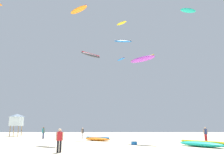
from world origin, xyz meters
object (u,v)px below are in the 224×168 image
at_px(kite_aloft_7, 91,55).
at_px(person_right, 82,132).
at_px(kite_aloft_3, 142,59).
at_px(kite_aloft_5, 188,10).
at_px(person_left, 43,132).
at_px(kite_grounded_mid, 202,144).
at_px(kite_aloft_6, 121,59).
at_px(kite_grounded_near, 97,139).
at_px(person_midground, 206,133).
at_px(person_foreground, 59,138).
at_px(kite_aloft_4, 122,23).
at_px(lifeguard_tower, 17,120).
at_px(kite_aloft_0, 79,10).
at_px(gear_bag, 134,143).
at_px(kite_aloft_1, 123,41).

bearing_deg(kite_aloft_7, person_right, 129.84).
height_order(kite_aloft_3, kite_aloft_5, kite_aloft_5).
bearing_deg(person_left, kite_aloft_3, 114.10).
bearing_deg(kite_grounded_mid, kite_aloft_3, 126.48).
bearing_deg(kite_aloft_6, kite_grounded_near, -103.76).
bearing_deg(person_midground, person_foreground, -63.51).
xyz_separation_m(kite_grounded_near, kite_aloft_4, (4.03, 14.54, 23.09)).
bearing_deg(lifeguard_tower, kite_grounded_near, -39.82).
relative_size(person_midground, kite_aloft_7, 0.52).
height_order(kite_aloft_0, kite_aloft_3, kite_aloft_0).
bearing_deg(kite_grounded_mid, kite_aloft_6, 103.55).
bearing_deg(person_midground, lifeguard_tower, -126.55).
bearing_deg(kite_grounded_near, kite_aloft_4, 74.50).
relative_size(kite_aloft_5, kite_aloft_7, 0.90).
bearing_deg(gear_bag, kite_aloft_6, 90.30).
distance_m(person_right, kite_aloft_4, 25.33).
distance_m(person_foreground, kite_grounded_near, 12.97).
bearing_deg(kite_aloft_6, gear_bag, -89.70).
relative_size(person_right, kite_aloft_1, 0.36).
bearing_deg(kite_grounded_mid, person_midground, 64.37).
height_order(kite_grounded_near, kite_aloft_0, kite_aloft_0).
bearing_deg(kite_aloft_3, kite_grounded_mid, -53.52).
height_order(person_midground, person_left, person_left).
relative_size(person_right, lifeguard_tower, 0.40).
relative_size(kite_aloft_0, kite_aloft_1, 0.66).
bearing_deg(kite_aloft_3, kite_aloft_4, 95.16).
bearing_deg(kite_grounded_near, person_foreground, -98.88).
xyz_separation_m(lifeguard_tower, kite_aloft_1, (20.81, 8.86, 19.30)).
height_order(person_midground, person_right, person_midground).
bearing_deg(kite_grounded_near, person_midground, -2.66).
height_order(person_midground, kite_aloft_3, kite_aloft_3).
xyz_separation_m(person_midground, kite_aloft_0, (-16.32, -1.05, 16.24)).
height_order(person_midground, gear_bag, person_midground).
height_order(kite_aloft_1, kite_aloft_3, kite_aloft_1).
xyz_separation_m(kite_grounded_near, kite_aloft_5, (15.11, 6.00, 21.31)).
xyz_separation_m(person_foreground, person_midground, (15.67, 12.16, 0.04)).
bearing_deg(kite_aloft_1, kite_aloft_6, -97.91).
xyz_separation_m(kite_aloft_3, kite_aloft_5, (9.51, 8.80, 11.54)).
xyz_separation_m(kite_grounded_near, kite_aloft_0, (-2.64, -1.68, 17.01)).
relative_size(person_right, kite_aloft_4, 0.68).
height_order(person_left, kite_aloft_7, kite_aloft_7).
bearing_deg(kite_grounded_mid, lifeguard_tower, 139.73).
relative_size(person_foreground, kite_aloft_6, 0.63).
bearing_deg(kite_aloft_0, kite_grounded_mid, -28.85).
distance_m(kite_aloft_4, kite_aloft_5, 14.10).
distance_m(person_midground, kite_aloft_7, 19.31).
bearing_deg(kite_aloft_4, kite_grounded_mid, -75.83).
bearing_deg(kite_aloft_5, person_midground, -102.21).
bearing_deg(kite_aloft_4, person_midground, -57.57).
distance_m(person_right, kite_aloft_5, 27.11).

